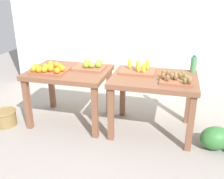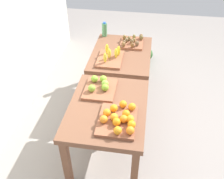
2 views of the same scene
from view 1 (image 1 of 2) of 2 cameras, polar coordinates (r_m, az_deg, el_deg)
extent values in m
plane|color=gray|center=(3.55, -0.43, -7.87)|extent=(8.00, 8.00, 0.00)
cube|color=beige|center=(4.41, 4.20, 18.39)|extent=(4.40, 0.12, 3.00)
cube|color=brown|center=(3.44, -9.55, 3.82)|extent=(1.04, 0.80, 0.06)
cube|color=brown|center=(3.50, -18.32, -3.23)|extent=(0.07, 0.07, 0.68)
cube|color=brown|center=(3.13, -3.81, -5.16)|extent=(0.07, 0.07, 0.68)
cube|color=brown|center=(4.04, -13.33, 0.67)|extent=(0.07, 0.07, 0.68)
cube|color=brown|center=(3.72, -0.61, -0.57)|extent=(0.07, 0.07, 0.68)
cube|color=brown|center=(3.17, 9.38, 2.28)|extent=(1.04, 0.80, 0.06)
cube|color=brown|center=(3.08, -0.25, -5.59)|extent=(0.07, 0.07, 0.68)
cube|color=brown|center=(3.01, 17.12, -7.33)|extent=(0.07, 0.07, 0.68)
cube|color=brown|center=(3.68, 2.41, -0.86)|extent=(0.07, 0.07, 0.68)
cube|color=brown|center=(3.62, 16.80, -2.20)|extent=(0.07, 0.07, 0.68)
cube|color=#93553A|center=(3.40, -13.61, 4.10)|extent=(0.44, 0.36, 0.03)
sphere|color=orange|center=(3.46, -12.30, 5.42)|extent=(0.10, 0.10, 0.08)
sphere|color=orange|center=(3.34, -14.49, 4.66)|extent=(0.11, 0.11, 0.08)
sphere|color=orange|center=(3.41, -14.75, 5.00)|extent=(0.09, 0.09, 0.08)
sphere|color=orange|center=(3.44, -16.45, 4.96)|extent=(0.11, 0.11, 0.08)
sphere|color=orange|center=(3.51, -13.58, 5.56)|extent=(0.08, 0.08, 0.08)
sphere|color=orange|center=(3.21, -12.15, 4.16)|extent=(0.10, 0.10, 0.08)
sphere|color=orange|center=(3.29, -14.86, 4.35)|extent=(0.10, 0.10, 0.08)
sphere|color=orange|center=(3.29, -13.48, 4.51)|extent=(0.11, 0.11, 0.08)
sphere|color=orange|center=(3.28, -11.07, 4.62)|extent=(0.09, 0.09, 0.08)
sphere|color=orange|center=(3.41, -13.61, 5.10)|extent=(0.10, 0.10, 0.08)
sphere|color=orange|center=(3.34, -17.11, 4.40)|extent=(0.11, 0.11, 0.08)
sphere|color=orange|center=(3.30, -16.06, 4.31)|extent=(0.11, 0.11, 0.08)
sphere|color=orange|center=(3.38, -11.63, 5.09)|extent=(0.09, 0.09, 0.08)
cube|color=#93553A|center=(3.45, -4.97, 4.88)|extent=(0.40, 0.34, 0.03)
sphere|color=#84B230|center=(3.38, -5.82, 5.50)|extent=(0.10, 0.10, 0.08)
sphere|color=#8FB440|center=(3.37, -4.60, 5.50)|extent=(0.10, 0.10, 0.08)
sphere|color=#88B831|center=(3.38, -3.09, 5.57)|extent=(0.09, 0.09, 0.08)
sphere|color=#87B337|center=(3.52, -5.59, 6.16)|extent=(0.09, 0.09, 0.08)
sphere|color=#82B033|center=(3.48, -2.80, 6.03)|extent=(0.09, 0.09, 0.08)
cube|color=#93553A|center=(3.29, 5.75, 4.05)|extent=(0.44, 0.32, 0.03)
ellipsoid|color=yellow|center=(3.33, 3.98, 5.82)|extent=(0.06, 0.06, 0.14)
ellipsoid|color=yellow|center=(3.16, 7.12, 4.85)|extent=(0.06, 0.06, 0.14)
ellipsoid|color=yellow|center=(3.19, 5.98, 5.07)|extent=(0.06, 0.06, 0.14)
ellipsoid|color=yellow|center=(3.31, 7.94, 5.58)|extent=(0.06, 0.06, 0.14)
ellipsoid|color=yellow|center=(3.28, 5.78, 5.52)|extent=(0.06, 0.06, 0.14)
cube|color=#93553A|center=(3.04, 14.07, 1.94)|extent=(0.36, 0.32, 0.03)
ellipsoid|color=brown|center=(2.90, 15.93, 1.88)|extent=(0.06, 0.06, 0.07)
ellipsoid|color=brown|center=(3.00, 11.31, 2.98)|extent=(0.05, 0.06, 0.07)
ellipsoid|color=brown|center=(3.02, 13.35, 2.90)|extent=(0.06, 0.07, 0.07)
ellipsoid|color=brown|center=(3.07, 14.94, 3.06)|extent=(0.07, 0.07, 0.07)
ellipsoid|color=brown|center=(3.12, 12.51, 3.59)|extent=(0.07, 0.07, 0.07)
ellipsoid|color=brown|center=(3.09, 13.90, 3.32)|extent=(0.07, 0.07, 0.07)
ellipsoid|color=brown|center=(2.91, 16.91, 1.84)|extent=(0.07, 0.07, 0.07)
ellipsoid|color=brown|center=(3.14, 15.51, 3.42)|extent=(0.07, 0.07, 0.07)
ellipsoid|color=brown|center=(2.99, 14.11, 2.69)|extent=(0.07, 0.07, 0.07)
ellipsoid|color=brown|center=(2.94, 12.28, 2.53)|extent=(0.06, 0.06, 0.07)
ellipsoid|color=brown|center=(3.12, 11.44, 3.68)|extent=(0.07, 0.06, 0.07)
ellipsoid|color=brown|center=(3.00, 16.19, 2.53)|extent=(0.06, 0.05, 0.07)
cylinder|color=#4C8C59|center=(3.44, 17.76, 5.31)|extent=(0.08, 0.08, 0.20)
cylinder|color=blue|center=(3.41, 17.97, 7.07)|extent=(0.04, 0.04, 0.02)
ellipsoid|color=#337034|center=(3.24, 22.15, -10.03)|extent=(0.43, 0.37, 0.27)
cylinder|color=olive|center=(3.80, -22.73, -5.93)|extent=(0.29, 0.29, 0.20)
torus|color=olive|center=(3.76, -22.95, -4.57)|extent=(0.32, 0.32, 0.02)
camera|label=2|loc=(4.24, -41.08, 26.80)|focal=40.28mm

